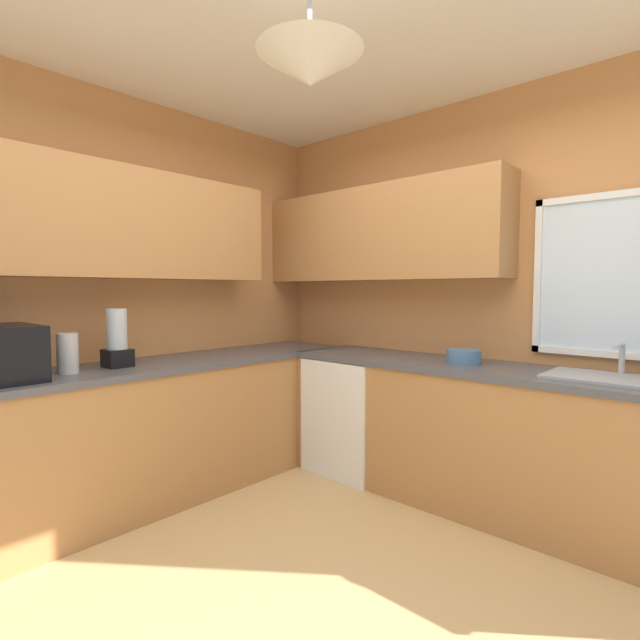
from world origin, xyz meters
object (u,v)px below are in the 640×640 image
object	(u,v)px
bowl	(463,356)
blender_appliance	(117,341)
sink_assembly	(615,378)
kettle	(68,353)
dishwasher	(356,414)

from	to	relation	value
bowl	blender_appliance	distance (m)	2.18
sink_assembly	blender_appliance	distance (m)	2.84
bowl	blender_appliance	bearing A→B (deg)	-133.89
kettle	bowl	bearing A→B (deg)	51.36
sink_assembly	blender_appliance	xyz separation A→B (m)	(-2.36, -1.57, 0.15)
kettle	bowl	size ratio (longest dim) A/B	1.03
bowl	kettle	bearing A→B (deg)	-128.64
sink_assembly	dishwasher	bearing A→B (deg)	-178.79
blender_appliance	sink_assembly	bearing A→B (deg)	33.74
kettle	sink_assembly	bearing A→B (deg)	38.64
kettle	blender_appliance	size ratio (longest dim) A/B	0.64
dishwasher	blender_appliance	bearing A→B (deg)	-113.24
bowl	blender_appliance	size ratio (longest dim) A/B	0.62
blender_appliance	kettle	bearing A→B (deg)	-86.10
dishwasher	kettle	bearing A→B (deg)	-109.27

